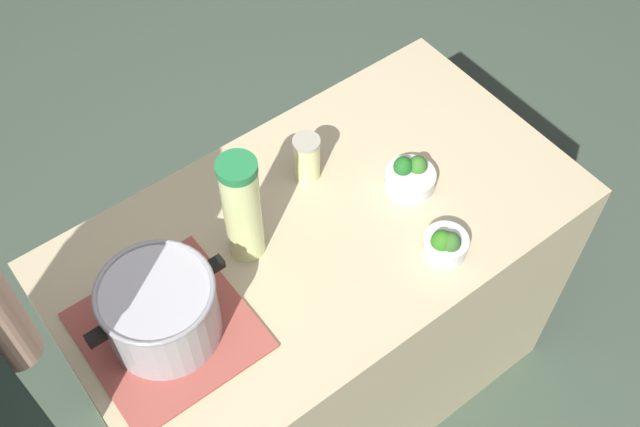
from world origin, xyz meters
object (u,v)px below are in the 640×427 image
object	(u,v)px
broccoli_bowl_center	(445,244)
broccoli_bowl_front	(410,176)
cooking_pot	(160,309)
lemonade_pitcher	(242,209)
mason_jar	(307,158)

from	to	relation	value
broccoli_bowl_center	broccoli_bowl_front	bearing A→B (deg)	-108.91
broccoli_bowl_front	broccoli_bowl_center	xyz separation A→B (m)	(0.07, 0.20, 0.00)
cooking_pot	lemonade_pitcher	size ratio (longest dim) A/B	1.04
lemonade_pitcher	broccoli_bowl_front	bearing A→B (deg)	168.73
cooking_pot	broccoli_bowl_center	distance (m)	0.65
mason_jar	broccoli_bowl_center	xyz separation A→B (m)	(-0.12, 0.38, -0.03)
mason_jar	broccoli_bowl_center	size ratio (longest dim) A/B	1.23
lemonade_pitcher	mason_jar	bearing A→B (deg)	-159.48
lemonade_pitcher	broccoli_bowl_front	distance (m)	0.45
lemonade_pitcher	broccoli_bowl_center	distance (m)	0.47
cooking_pot	broccoli_bowl_front	xyz separation A→B (m)	(-0.68, 0.01, -0.07)
lemonade_pitcher	cooking_pot	bearing A→B (deg)	16.10
cooking_pot	broccoli_bowl_front	size ratio (longest dim) A/B	2.51
broccoli_bowl_center	cooking_pot	bearing A→B (deg)	-18.90
lemonade_pitcher	mason_jar	size ratio (longest dim) A/B	2.33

